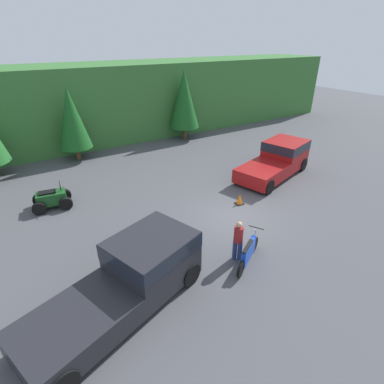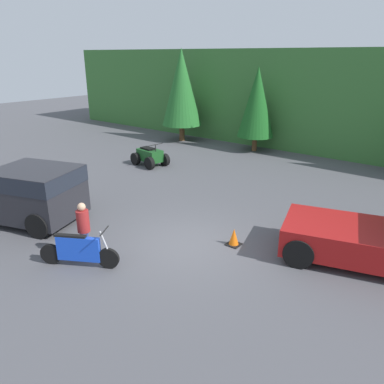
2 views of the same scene
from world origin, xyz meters
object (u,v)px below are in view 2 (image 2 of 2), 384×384
(pickup_truck_second, at_px, (16,192))
(quad_atv, at_px, (150,156))
(dirt_bike, at_px, (79,251))
(traffic_cone, at_px, (234,237))
(rider_person, at_px, (84,229))

(pickup_truck_second, relative_size, quad_atv, 3.11)
(dirt_bike, height_order, traffic_cone, dirt_bike)
(dirt_bike, xyz_separation_m, traffic_cone, (2.70, 3.71, -0.22))
(pickup_truck_second, bearing_deg, dirt_bike, -27.12)
(rider_person, bearing_deg, dirt_bike, -99.11)
(pickup_truck_second, xyz_separation_m, traffic_cone, (7.11, 3.08, -0.77))
(pickup_truck_second, height_order, quad_atv, pickup_truck_second)
(pickup_truck_second, distance_m, rider_person, 4.19)
(dirt_bike, bearing_deg, pickup_truck_second, 141.60)
(pickup_truck_second, xyz_separation_m, dirt_bike, (4.41, -0.63, -0.55))
(quad_atv, bearing_deg, traffic_cone, -21.79)
(pickup_truck_second, height_order, rider_person, pickup_truck_second)
(dirt_bike, relative_size, traffic_cone, 3.68)
(rider_person, relative_size, traffic_cone, 3.12)
(dirt_bike, distance_m, traffic_cone, 4.59)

